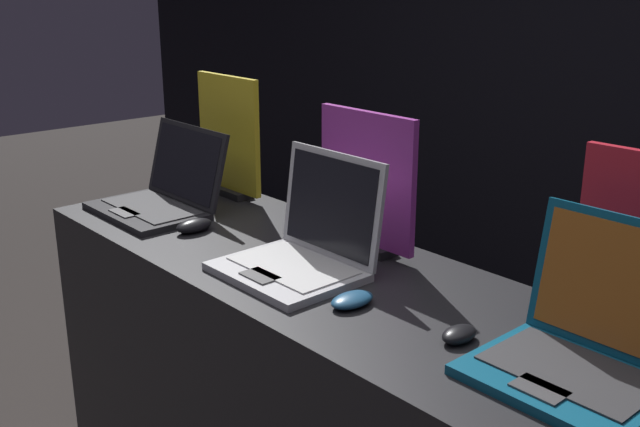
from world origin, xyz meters
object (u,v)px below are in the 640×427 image
Objects in this scene: laptop_middle at (305,245)px; mouse_middle at (352,300)px; laptop_front at (162,192)px; mouse_back at (459,334)px; mouse_front at (194,226)px; laptop_back at (585,341)px; promo_stand_middle at (366,186)px; promo_stand_front at (229,140)px.

laptop_middle is 3.03× the size of mouse_middle.
mouse_back is (1.21, -0.01, -0.05)m from laptop_front.
laptop_front is 1.12× the size of laptop_middle.
mouse_front is (0.25, -0.04, -0.04)m from laptop_front.
laptop_front is 4.35× the size of mouse_back.
mouse_back is at bearing -0.30° from laptop_front.
laptop_back is at bearing 4.11° from laptop_middle.
mouse_front is 0.69m from mouse_middle.
laptop_middle is 0.76m from laptop_back.
mouse_front is 0.33× the size of laptop_middle.
mouse_front is 1.29× the size of mouse_back.
promo_stand_middle is at bearing 167.54° from laptop_back.
laptop_middle is at bearing 165.63° from mouse_middle.
promo_stand_middle is 0.78m from laptop_back.
promo_stand_middle is 4.27× the size of mouse_back.
mouse_middle is (0.93, -0.32, -0.18)m from promo_stand_front.
mouse_middle is at bearing -18.74° from promo_stand_front.
mouse_back is at bearing -1.96° from laptop_middle.
laptop_middle reaches higher than laptop_front.
promo_stand_front is 1.25m from mouse_back.
mouse_back is (1.21, -0.27, -0.18)m from promo_stand_front.
promo_stand_middle reaches higher than laptop_middle.
laptop_front reaches higher than mouse_back.
mouse_back is at bearing -24.81° from promo_stand_middle.
mouse_middle is 1.28× the size of mouse_back.
mouse_front is 1.21m from laptop_back.
mouse_front reaches higher than mouse_back.
promo_stand_front is at bearing 128.93° from mouse_front.
laptop_back is 3.78× the size of mouse_back.
promo_stand_front is at bearing 177.17° from promo_stand_middle.
promo_stand_front reaches higher than promo_stand_middle.
laptop_front is 3.36× the size of mouse_front.
laptop_middle is (0.69, -0.26, -0.13)m from promo_stand_front.
promo_stand_front is at bearing 159.78° from laptop_middle.
laptop_back reaches higher than mouse_back.
laptop_front is 0.69m from laptop_middle.
laptop_front is at bearing -90.00° from promo_stand_front.
promo_stand_front is 1.00m from mouse_middle.
mouse_front is at bearing -9.32° from laptop_front.
mouse_back is at bearing 2.05° from mouse_front.
mouse_front is 0.34× the size of laptop_back.
laptop_back is 0.25m from mouse_back.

